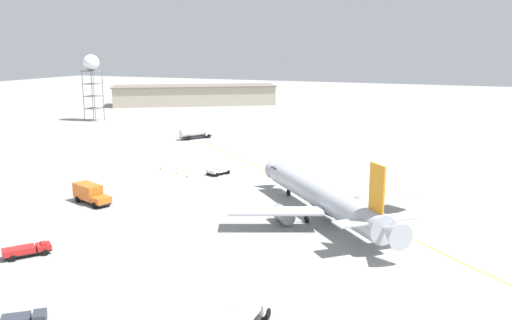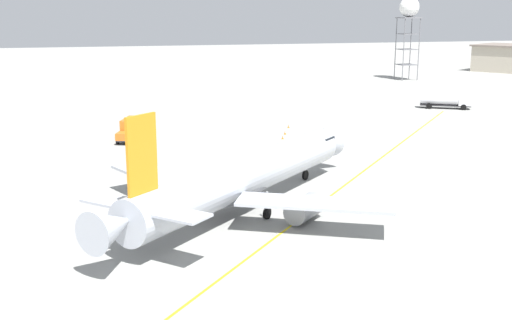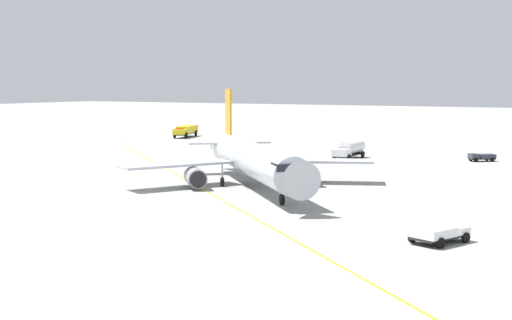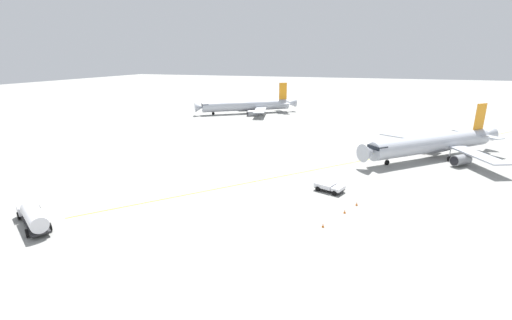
{
  "view_description": "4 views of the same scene",
  "coord_description": "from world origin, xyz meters",
  "views": [
    {
      "loc": [
        72.95,
        19.99,
        25.66
      ],
      "look_at": [
        -12.7,
        -15.95,
        5.88
      ],
      "focal_mm": 38.06,
      "sensor_mm": 36.0,
      "label": 1
    },
    {
      "loc": [
        11.52,
        55.37,
        18.7
      ],
      "look_at": [
        -5.13,
        -3.05,
        4.36
      ],
      "focal_mm": 44.35,
      "sensor_mm": 36.0,
      "label": 2
    },
    {
      "loc": [
        -76.92,
        -43.34,
        12.01
      ],
      "look_at": [
        -7.5,
        -3.87,
        3.69
      ],
      "focal_mm": 51.78,
      "sensor_mm": 36.0,
      "label": 3
    },
    {
      "loc": [
        -16.98,
        -83.32,
        21.59
      ],
      "look_at": [
        -30.95,
        -41.48,
        8.36
      ],
      "focal_mm": 24.29,
      "sensor_mm": 36.0,
      "label": 4
    }
  ],
  "objects": [
    {
      "name": "pushback_tug_truck",
      "position": [
        -22.53,
        -28.22,
        0.81
      ],
      "size": [
        5.19,
        4.1,
        1.3
      ],
      "rotation": [
        0.0,
        0.0,
        5.91
      ],
      "color": "#232326",
      "rests_on": "ground_plane"
    },
    {
      "name": "taxiway_centreline",
      "position": [
        -8.46,
        2.16,
        0.0
      ],
      "size": [
        95.3,
        105.03,
        0.01
      ],
      "rotation": [
        0.0,
        0.0,
        3.98
      ],
      "color": "yellow",
      "rests_on": "ground_plane"
    },
    {
      "name": "fuel_tanker_truck_extra",
      "position": [
        32.33,
        1.49,
        1.58
      ],
      "size": [
        9.0,
        2.81,
        2.87
      ],
      "rotation": [
        0.0,
        0.0,
        3.16
      ],
      "color": "#232326",
      "rests_on": "ground_plane"
    },
    {
      "name": "airliner_main",
      "position": [
        -3.29,
        -0.98,
        3.11
      ],
      "size": [
        31.33,
        29.45,
        11.26
      ],
      "rotation": [
        0.0,
        0.0,
        3.89
      ],
      "color": "#B2B7C1",
      "rests_on": "ground_plane"
    },
    {
      "name": "baggage_truck_truck",
      "position": [
        38.79,
        -17.67,
        0.71
      ],
      "size": [
        3.84,
        4.17,
        1.22
      ],
      "rotation": [
        0.0,
        0.0,
        2.25
      ],
      "color": "#232326",
      "rests_on": "ground_plane"
    },
    {
      "name": "ground_plane",
      "position": [
        0.0,
        0.0,
        0.0
      ],
      "size": [
        600.0,
        600.0,
        0.0
      ],
      "primitive_type": "plane",
      "color": "gray"
    },
    {
      "name": "fire_tender_truck",
      "position": [
        58.74,
        51.86,
        1.54
      ],
      "size": [
        11.27,
        5.87,
        2.5
      ],
      "rotation": [
        0.0,
        0.0,
        3.45
      ],
      "color": "#232326",
      "rests_on": "ground_plane"
    }
  ]
}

